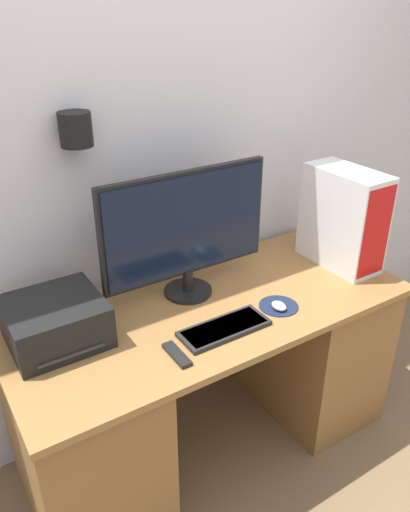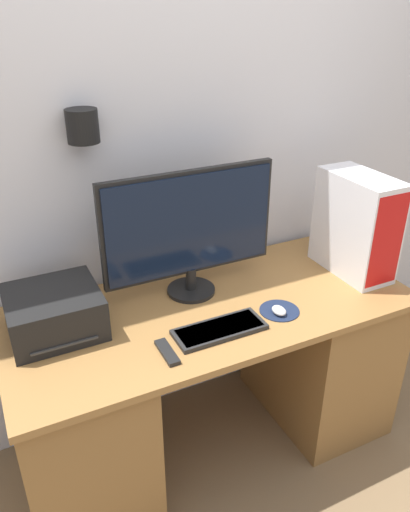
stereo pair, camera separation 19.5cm
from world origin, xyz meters
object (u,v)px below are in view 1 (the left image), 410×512
Objects in this scene: printer at (56,322)px; remote_control at (177,355)px; mouse at (279,306)px; computer_tower at (343,218)px; keyboard at (224,328)px; monitor at (187,229)px.

printer is 0.46m from remote_control.
computer_tower is (0.51, 0.17, 0.21)m from mouse.
computer_tower reaches higher than remote_control.
remote_control is (-0.50, -0.04, -0.01)m from mouse.
printer is at bearing 153.02° from keyboard.
computer_tower is 1.35× the size of printer.
keyboard is 2.38× the size of remote_control.
printer reaches higher than remote_control.
keyboard is at bearing -26.98° from printer.
printer is (-1.33, 0.12, -0.15)m from computer_tower.
printer reaches higher than mouse.
mouse is at bearing 4.03° from remote_control.
monitor reaches higher than keyboard.
keyboard is 0.27m from mouse.
monitor reaches higher than computer_tower.
monitor is 0.43m from keyboard.
monitor is 2.19× the size of printer.
monitor is 4.98× the size of remote_control.
remote_control is at bearing -168.71° from computer_tower.
computer_tower reaches higher than keyboard.
keyboard is 0.63m from printer.
monitor is 0.49m from mouse.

